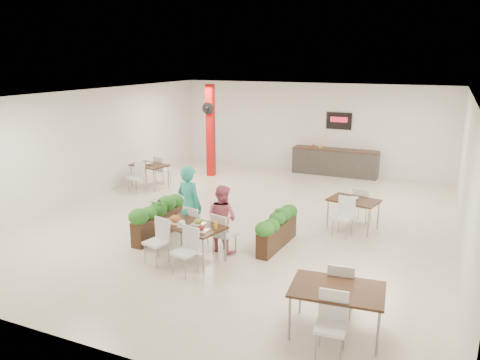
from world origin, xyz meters
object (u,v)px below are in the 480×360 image
at_px(side_table_c, 337,295).
at_px(service_counter, 335,161).
at_px(red_column, 210,130).
at_px(side_table_b, 354,204).
at_px(main_table, 190,230).
at_px(side_table_a, 149,168).
at_px(planter_right, 277,226).
at_px(diner_man, 189,206).
at_px(diner_woman, 222,218).
at_px(planter_left, 158,216).

bearing_deg(side_table_c, service_counter, 97.62).
height_order(red_column, side_table_b, red_column).
bearing_deg(service_counter, main_table, -97.58).
relative_size(service_counter, side_table_a, 1.80).
distance_m(planter_right, side_table_b, 2.25).
relative_size(red_column, side_table_a, 1.92).
relative_size(diner_man, side_table_b, 1.09).
distance_m(service_counter, side_table_a, 6.50).
bearing_deg(diner_woman, side_table_b, -119.20).
bearing_deg(service_counter, planter_right, -87.38).
bearing_deg(side_table_c, diner_woman, 138.79).
height_order(service_counter, side_table_c, service_counter).
bearing_deg(planter_right, side_table_b, 54.27).
height_order(planter_right, side_table_a, side_table_a).
bearing_deg(planter_left, service_counter, 72.18).
bearing_deg(diner_woman, diner_man, 13.99).
height_order(diner_man, side_table_a, diner_man).
height_order(red_column, planter_left, red_column).
xyz_separation_m(diner_man, diner_woman, (0.80, 0.00, -0.17)).
distance_m(red_column, side_table_a, 2.64).
bearing_deg(planter_right, side_table_a, 150.96).
relative_size(main_table, diner_woman, 1.26).
relative_size(service_counter, side_table_c, 1.82).
bearing_deg(diner_man, main_table, 134.82).
bearing_deg(main_table, service_counter, 82.42).
height_order(main_table, planter_right, main_table).
xyz_separation_m(service_counter, planter_left, (-2.43, -7.56, 0.01)).
relative_size(planter_right, side_table_b, 1.03).
height_order(service_counter, planter_right, service_counter).
bearing_deg(side_table_a, planter_left, -41.81).
distance_m(side_table_a, side_table_c, 9.38).
relative_size(red_column, side_table_c, 1.94).
bearing_deg(side_table_b, diner_woman, -121.08).
xyz_separation_m(main_table, planter_left, (-1.32, 0.80, -0.14)).
height_order(service_counter, side_table_a, service_counter).
xyz_separation_m(diner_woman, planter_right, (1.02, 0.67, -0.26)).
height_order(red_column, service_counter, red_column).
bearing_deg(red_column, main_table, -66.06).
relative_size(diner_man, diner_woman, 1.23).
height_order(main_table, side_table_a, same).
bearing_deg(planter_right, diner_woman, -146.96).
xyz_separation_m(main_table, diner_woman, (0.41, 0.65, 0.10)).
xyz_separation_m(service_counter, side_table_c, (2.26, -9.86, 0.15)).
bearing_deg(side_table_c, planter_right, 119.27).
bearing_deg(diner_man, service_counter, -87.03).
relative_size(red_column, side_table_b, 1.91).
distance_m(service_counter, side_table_b, 5.48).
relative_size(red_column, diner_woman, 2.17).
distance_m(red_column, planter_right, 6.85).
bearing_deg(red_column, side_table_b, -30.84).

